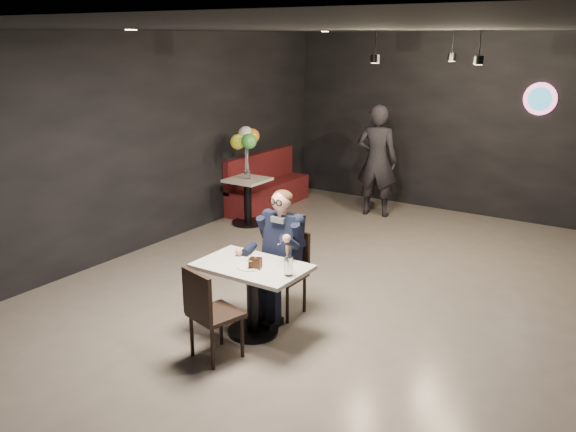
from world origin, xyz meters
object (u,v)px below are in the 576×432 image
Objects in this scene: main_table at (253,299)px; chair_near at (216,312)px; booth_bench at (268,181)px; sundae_glass at (288,266)px; balloon_vase at (247,174)px; chair_far at (283,274)px; side_table at (248,201)px; seated_man at (283,252)px; passerby at (377,161)px.

main_table is 0.57m from chair_near.
sundae_glass is at bearing -52.49° from booth_bench.
chair_near is 4.27m from balloon_vase.
chair_far is at bearing 90.00° from main_table.
main_table is 1.45× the size of side_table.
passerby reaches higher than seated_man.
balloon_vase is at bearing 127.93° from main_table.
booth_bench is at bearing 127.40° from chair_far.
main_table is 4.78m from booth_bench.
booth_bench is at bearing 134.30° from chair_near.
sundae_glass is 4.14m from side_table.
side_table is at bearing 132.68° from sundae_glass.
sundae_glass is at bearing 95.45° from passerby.
chair_far is 3.38m from side_table.
passerby is at bearing 101.80° from seated_man.
sundae_glass is 4.82m from passerby.
chair_near is 1.15m from seated_man.
passerby is (-0.85, 4.06, 0.22)m from seated_man.
sundae_glass is (0.46, -0.03, 0.47)m from main_table.
chair_near is 5.27m from booth_bench.
balloon_vase is (-2.33, 3.56, 0.36)m from chair_near.
side_table is 2.26m from passerby.
chair_far is 4.33m from booth_bench.
seated_man reaches higher than chair_near.
balloon_vase is (0.00, 0.00, 0.45)m from side_table.
seated_man is at bearing -46.33° from side_table.
main_table is at bearing -90.00° from seated_man.
chair_near is 0.48× the size of booth_bench.
sundae_glass is 0.10× the size of booth_bench.
booth_bench is at bearing 8.76° from passerby.
main_table is at bearing -52.07° from balloon_vase.
chair_far is 4.17m from passerby.
chair_far is 1.00× the size of chair_near.
balloon_vase is (-2.33, 2.44, 0.36)m from chair_far.
main_table is 3.82m from balloon_vase.
chair_near is 0.64× the size of seated_man.
seated_man is (0.00, 0.55, 0.34)m from main_table.
side_table is (-2.33, 2.99, 0.00)m from main_table.
passerby is at bearing 19.01° from booth_bench.
side_table is (-2.33, 2.44, -0.34)m from seated_man.
seated_man is at bearing 0.00° from chair_far.
seated_man is at bearing 128.13° from sundae_glass.
chair_near is 6.17× the size of balloon_vase.
booth_bench is at bearing 106.70° from side_table.
booth_bench is (-3.09, 4.02, -0.36)m from sundae_glass.
booth_bench reaches higher than balloon_vase.
side_table is at bearing 133.67° from chair_far.
balloon_vase is (-2.79, 3.02, -0.02)m from sundae_glass.
chair_far is 0.83m from sundae_glass.
seated_man is 3.40m from side_table.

